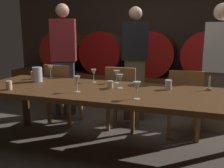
{
  "coord_description": "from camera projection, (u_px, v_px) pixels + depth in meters",
  "views": [
    {
      "loc": [
        0.8,
        -2.5,
        1.33
      ],
      "look_at": [
        -0.03,
        -0.03,
        0.78
      ],
      "focal_mm": 39.96,
      "sensor_mm": 36.0,
      "label": 1
    }
  ],
  "objects": [
    {
      "name": "ground_plane",
      "position": [
        116.0,
        151.0,
        2.84
      ],
      "size": [
        8.8,
        8.8,
        0.0
      ],
      "primitive_type": "plane",
      "color": "#4C443A"
    },
    {
      "name": "back_wall",
      "position": [
        158.0,
        36.0,
        5.31
      ],
      "size": [
        6.77,
        0.24,
        2.48
      ],
      "primitive_type": "cube",
      "color": "#473A2D",
      "rests_on": "ground"
    },
    {
      "name": "barrel_shelf",
      "position": [
        152.0,
        87.0,
        5.0
      ],
      "size": [
        6.1,
        0.9,
        0.5
      ],
      "primitive_type": "cube",
      "color": "brown",
      "rests_on": "ground"
    },
    {
      "name": "wine_barrel_far_left",
      "position": [
        68.0,
        51.0,
        5.45
      ],
      "size": [
        0.84,
        0.9,
        0.84
      ],
      "color": "brown",
      "rests_on": "barrel_shelf"
    },
    {
      "name": "wine_barrel_left",
      "position": [
        106.0,
        52.0,
        5.17
      ],
      "size": [
        0.84,
        0.9,
        0.84
      ],
      "color": "brown",
      "rests_on": "barrel_shelf"
    },
    {
      "name": "wine_barrel_center",
      "position": [
        154.0,
        53.0,
        4.86
      ],
      "size": [
        0.84,
        0.9,
        0.84
      ],
      "color": "#513319",
      "rests_on": "barrel_shelf"
    },
    {
      "name": "wine_barrel_right",
      "position": [
        205.0,
        55.0,
        4.57
      ],
      "size": [
        0.84,
        0.9,
        0.84
      ],
      "color": "#513319",
      "rests_on": "barrel_shelf"
    },
    {
      "name": "dining_table",
      "position": [
        102.0,
        94.0,
        2.66
      ],
      "size": [
        2.81,
        0.96,
        0.73
      ],
      "color": "#4C2D16",
      "rests_on": "ground"
    },
    {
      "name": "chair_left",
      "position": [
        62.0,
        91.0,
        3.59
      ],
      "size": [
        0.43,
        0.43,
        0.88
      ],
      "rotation": [
        0.0,
        0.0,
        3.06
      ],
      "color": "olive",
      "rests_on": "ground"
    },
    {
      "name": "chair_center",
      "position": [
        122.0,
        95.0,
        3.37
      ],
      "size": [
        0.41,
        0.41,
        0.88
      ],
      "rotation": [
        0.0,
        0.0,
        3.17
      ],
      "color": "olive",
      "rests_on": "ground"
    },
    {
      "name": "chair_right",
      "position": [
        184.0,
        101.0,
        3.09
      ],
      "size": [
        0.44,
        0.44,
        0.88
      ],
      "rotation": [
        0.0,
        0.0,
        3.24
      ],
      "color": "olive",
      "rests_on": "ground"
    },
    {
      "name": "guest_left",
      "position": [
        64.0,
        59.0,
        3.97
      ],
      "size": [
        0.44,
        0.36,
        1.75
      ],
      "rotation": [
        0.0,
        0.0,
        3.5
      ],
      "color": "#33384C",
      "rests_on": "ground"
    },
    {
      "name": "guest_center",
      "position": [
        135.0,
        64.0,
        3.74
      ],
      "size": [
        0.43,
        0.33,
        1.69
      ],
      "rotation": [
        0.0,
        0.0,
        3.39
      ],
      "color": "brown",
      "rests_on": "ground"
    },
    {
      "name": "guest_right",
      "position": [
        218.0,
        68.0,
        3.24
      ],
      "size": [
        0.38,
        0.24,
        1.68
      ],
      "rotation": [
        0.0,
        0.0,
        3.13
      ],
      "color": "brown",
      "rests_on": "ground"
    },
    {
      "name": "candle_center",
      "position": [
        209.0,
        86.0,
        2.59
      ],
      "size": [
        0.05,
        0.05,
        0.17
      ],
      "color": "olive",
      "rests_on": "dining_table"
    },
    {
      "name": "pitcher",
      "position": [
        37.0,
        74.0,
        3.03
      ],
      "size": [
        0.12,
        0.12,
        0.18
      ],
      "color": "silver",
      "rests_on": "dining_table"
    },
    {
      "name": "wine_glass_far_left",
      "position": [
        50.0,
        69.0,
        3.29
      ],
      "size": [
        0.07,
        0.07,
        0.16
      ],
      "color": "silver",
      "rests_on": "dining_table"
    },
    {
      "name": "wine_glass_left",
      "position": [
        94.0,
        73.0,
        2.98
      ],
      "size": [
        0.07,
        0.07,
        0.16
      ],
      "color": "silver",
      "rests_on": "dining_table"
    },
    {
      "name": "wine_glass_center_left",
      "position": [
        77.0,
        80.0,
        2.51
      ],
      "size": [
        0.07,
        0.07,
        0.16
      ],
      "color": "silver",
      "rests_on": "dining_table"
    },
    {
      "name": "wine_glass_center_right",
      "position": [
        117.0,
        74.0,
        2.95
      ],
      "size": [
        0.08,
        0.08,
        0.15
      ],
      "color": "silver",
      "rests_on": "dining_table"
    },
    {
      "name": "wine_glass_right",
      "position": [
        120.0,
        78.0,
        2.67
      ],
      "size": [
        0.07,
        0.07,
        0.15
      ],
      "color": "silver",
      "rests_on": "dining_table"
    },
    {
      "name": "wine_glass_far_right",
      "position": [
        137.0,
        87.0,
        2.24
      ],
      "size": [
        0.07,
        0.07,
        0.16
      ],
      "color": "silver",
      "rests_on": "dining_table"
    },
    {
      "name": "cup_far_left",
      "position": [
        34.0,
        75.0,
        3.2
      ],
      "size": [
        0.07,
        0.07,
        0.1
      ],
      "primitive_type": "cylinder",
      "color": "white",
      "rests_on": "dining_table"
    },
    {
      "name": "cup_center_left",
      "position": [
        9.0,
        85.0,
        2.62
      ],
      "size": [
        0.06,
        0.06,
        0.09
      ],
      "primitive_type": "cylinder",
      "color": "beige",
      "rests_on": "dining_table"
    },
    {
      "name": "cup_center_right",
      "position": [
        110.0,
        84.0,
        2.7
      ],
      "size": [
        0.06,
        0.06,
        0.08
      ],
      "primitive_type": "cylinder",
      "color": "beige",
      "rests_on": "dining_table"
    },
    {
      "name": "cup_far_right",
      "position": [
        168.0,
        85.0,
        2.62
      ],
      "size": [
        0.07,
        0.07,
        0.1
      ],
      "primitive_type": "cylinder",
      "color": "silver",
      "rests_on": "dining_table"
    }
  ]
}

